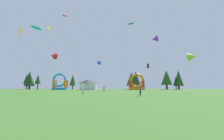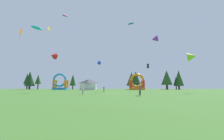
{
  "view_description": "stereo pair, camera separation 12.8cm",
  "coord_description": "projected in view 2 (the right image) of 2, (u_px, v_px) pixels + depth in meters",
  "views": [
    {
      "loc": [
        1.24,
        -38.14,
        1.55
      ],
      "look_at": [
        0.0,
        13.78,
        6.67
      ],
      "focal_mm": 26.38,
      "sensor_mm": 36.0,
      "label": 1
    },
    {
      "loc": [
        1.37,
        -38.13,
        1.55
      ],
      "look_at": [
        0.0,
        13.78,
        6.67
      ],
      "focal_mm": 26.38,
      "sensor_mm": 36.0,
      "label": 2
    }
  ],
  "objects": [
    {
      "name": "tree_row_3",
      "position": [
        73.0,
        80.0,
        83.69
      ],
      "size": [
        3.26,
        3.26,
        7.61
      ],
      "color": "#4C331E",
      "rests_on": "ground_plane"
    },
    {
      "name": "kite_blue_delta",
      "position": [
        98.0,
        63.0,
        62.97
      ],
      "size": [
        2.52,
        2.23,
        11.32
      ],
      "color": "blue",
      "rests_on": "ground_plane"
    },
    {
      "name": "kite_teal_parafoil",
      "position": [
        131.0,
        24.0,
        60.48
      ],
      "size": [
        7.34,
        8.3,
        25.07
      ],
      "color": "#0C7F7A",
      "rests_on": "ground_plane"
    },
    {
      "name": "kite_orange_diamond",
      "position": [
        20.0,
        32.0,
        32.31
      ],
      "size": [
        2.46,
        4.7,
        12.89
      ],
      "color": "orange",
      "rests_on": "ground_plane"
    },
    {
      "name": "kite_yellow_diamond",
      "position": [
        48.0,
        30.0,
        47.63
      ],
      "size": [
        5.49,
        4.3,
        18.57
      ],
      "color": "yellow",
      "rests_on": "ground_plane"
    },
    {
      "name": "person_midfield",
      "position": [
        140.0,
        89.0,
        28.59
      ],
      "size": [
        0.44,
        0.44,
        1.86
      ],
      "rotation": [
        0.0,
        0.0,
        2.11
      ],
      "color": "black",
      "rests_on": "ground_plane"
    },
    {
      "name": "tree_row_5",
      "position": [
        136.0,
        78.0,
        80.52
      ],
      "size": [
        5.03,
        5.03,
        8.81
      ],
      "color": "#4C331E",
      "rests_on": "ground_plane"
    },
    {
      "name": "tree_row_0",
      "position": [
        27.0,
        79.0,
        84.51
      ],
      "size": [
        3.52,
        3.52,
        8.04
      ],
      "color": "#4C331E",
      "rests_on": "ground_plane"
    },
    {
      "name": "tree_row_8",
      "position": [
        176.0,
        81.0,
        78.03
      ],
      "size": [
        2.5,
        2.5,
        6.12
      ],
      "color": "#4C331E",
      "rests_on": "ground_plane"
    },
    {
      "name": "festival_tent",
      "position": [
        88.0,
        85.0,
        68.52
      ],
      "size": [
        6.43,
        4.06,
        4.41
      ],
      "color": "silver",
      "rests_on": "ground_plane"
    },
    {
      "name": "tree_row_6",
      "position": [
        137.0,
        81.0,
        82.82
      ],
      "size": [
        3.1,
        3.1,
        6.35
      ],
      "color": "#4C331E",
      "rests_on": "ground_plane"
    },
    {
      "name": "kite_lime_delta",
      "position": [
        192.0,
        57.0,
        39.3
      ],
      "size": [
        2.81,
        2.82,
        9.69
      ],
      "color": "#8CD826",
      "rests_on": "ground_plane"
    },
    {
      "name": "person_far_side",
      "position": [
        83.0,
        89.0,
        30.93
      ],
      "size": [
        0.39,
        0.39,
        1.76
      ],
      "rotation": [
        0.0,
        0.0,
        5.08
      ],
      "color": "#724C8C",
      "rests_on": "ground_plane"
    },
    {
      "name": "inflatable_red_slide",
      "position": [
        137.0,
        84.0,
        70.26
      ],
      "size": [
        6.37,
        4.32,
        6.89
      ],
      "color": "orange",
      "rests_on": "ground_plane"
    },
    {
      "name": "kite_red_delta",
      "position": [
        53.0,
        56.0,
        40.54
      ],
      "size": [
        4.3,
        2.56,
        9.82
      ],
      "color": "red",
      "rests_on": "ground_plane"
    },
    {
      "name": "kite_black_box",
      "position": [
        148.0,
        66.0,
        45.86
      ],
      "size": [
        0.95,
        1.92,
        7.78
      ],
      "color": "black",
      "rests_on": "ground_plane"
    },
    {
      "name": "kite_purple_delta",
      "position": [
        155.0,
        39.0,
        34.43
      ],
      "size": [
        1.48,
        3.89,
        12.15
      ],
      "color": "purple",
      "rests_on": "ground_plane"
    },
    {
      "name": "tree_row_2",
      "position": [
        38.0,
        79.0,
        82.87
      ],
      "size": [
        3.06,
        3.06,
        7.42
      ],
      "color": "#4C331E",
      "rests_on": "ground_plane"
    },
    {
      "name": "tree_row_9",
      "position": [
        179.0,
        78.0,
        78.99
      ],
      "size": [
        4.61,
        4.61,
        9.23
      ],
      "color": "#4C331E",
      "rests_on": "ground_plane"
    },
    {
      "name": "person_left_edge",
      "position": [
        104.0,
        88.0,
        41.5
      ],
      "size": [
        0.39,
        0.39,
        1.64
      ],
      "rotation": [
        0.0,
        0.0,
        2.13
      ],
      "color": "#B21E26",
      "rests_on": "ground_plane"
    },
    {
      "name": "kite_cyan_parafoil",
      "position": [
        37.0,
        28.0,
        54.85
      ],
      "size": [
        7.71,
        6.28,
        21.71
      ],
      "color": "#19B7CC",
      "rests_on": "ground_plane"
    },
    {
      "name": "tree_row_7",
      "position": [
        167.0,
        78.0,
        78.6
      ],
      "size": [
        5.24,
        5.24,
        9.16
      ],
      "color": "#4C331E",
      "rests_on": "ground_plane"
    },
    {
      "name": "tree_row_1",
      "position": [
        30.0,
        79.0,
        82.38
      ],
      "size": [
        5.0,
        5.0,
        8.97
      ],
      "color": "#4C331E",
      "rests_on": "ground_plane"
    },
    {
      "name": "tree_row_4",
      "position": [
        132.0,
        79.0,
        80.26
      ],
      "size": [
        5.21,
        5.21,
        8.34
      ],
      "color": "#4C331E",
      "rests_on": "ground_plane"
    },
    {
      "name": "kite_pink_parafoil",
      "position": [
        65.0,
        16.0,
        57.78
      ],
      "size": [
        4.59,
        11.13,
        26.86
      ],
      "color": "#EA599E",
      "rests_on": "ground_plane"
    },
    {
      "name": "inflatable_yellow_castle",
      "position": [
        60.0,
        84.0,
        72.12
      ],
      "size": [
        6.2,
        3.86,
        7.19
      ],
      "color": "#268CD8",
      "rests_on": "ground_plane"
    },
    {
      "name": "ground_plane",
      "position": [
        110.0,
        93.0,
        37.82
      ],
      "size": [
        120.0,
        120.0,
        0.0
      ],
      "primitive_type": "plane",
      "color": "#3D6B28"
    }
  ]
}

